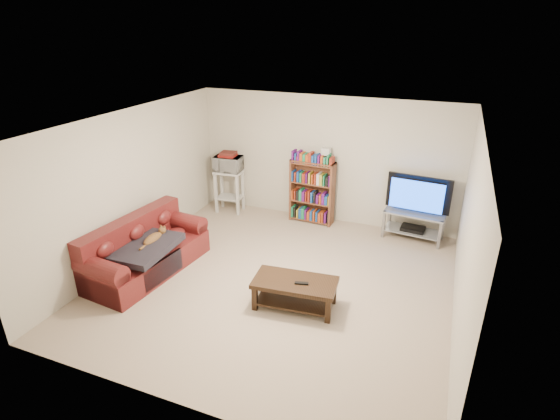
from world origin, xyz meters
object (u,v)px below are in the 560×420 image
at_px(coffee_table, 295,288).
at_px(tv_stand, 414,221).
at_px(bookshelf, 312,191).
at_px(sofa, 144,253).

xyz_separation_m(coffee_table, tv_stand, (1.28, 2.70, 0.06)).
bearing_deg(coffee_table, bookshelf, 97.70).
distance_m(sofa, coffee_table, 2.50).
relative_size(sofa, coffee_table, 1.77).
bearing_deg(sofa, tv_stand, 41.20).
bearing_deg(coffee_table, tv_stand, 59.22).
xyz_separation_m(sofa, bookshelf, (1.86, 2.70, 0.33)).
bearing_deg(tv_stand, sofa, -139.06).
xyz_separation_m(tv_stand, bookshelf, (-1.92, 0.03, 0.29)).
bearing_deg(bookshelf, sofa, -121.01).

